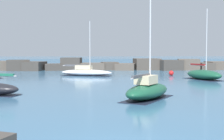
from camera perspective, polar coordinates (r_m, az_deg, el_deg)
name	(u,v)px	position (r m, az deg, el deg)	size (l,w,h in m)	color
open_sea_beyond	(94,62)	(122.74, -3.39, 1.53)	(400.00, 116.00, 0.01)	#2D5B7F
breakwater_jetty	(107,65)	(62.98, -0.93, 0.87)	(68.22, 7.51, 2.51)	brown
sailboat_moored_0	(147,90)	(23.53, 6.49, -3.61)	(5.06, 6.10, 10.84)	#195138
sailboat_moored_5	(86,72)	(47.33, -4.80, -0.36)	(8.32, 4.71, 8.21)	white
sailboat_moored_6	(204,75)	(42.02, 16.41, -0.80)	(4.19, 6.66, 9.05)	#195138
mooring_buoy_orange_near	(171,73)	(48.48, 10.78, -0.55)	(0.76, 0.76, 0.96)	red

